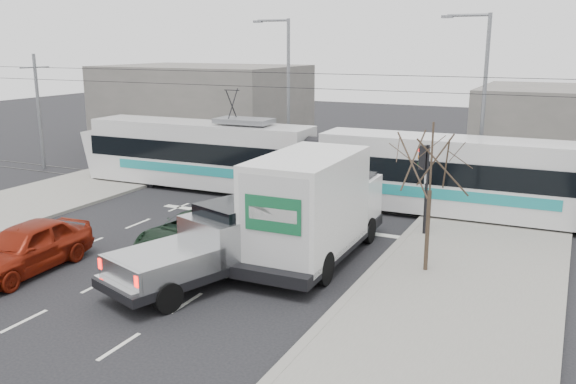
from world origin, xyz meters
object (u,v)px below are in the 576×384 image
at_px(tram, 316,164).
at_px(green_car, 192,231).
at_px(silver_pickup, 214,244).
at_px(navy_pickup, 308,217).
at_px(street_lamp_far, 286,86).
at_px(traffic_signal, 424,170).
at_px(red_car, 26,247).
at_px(box_truck, 315,207).
at_px(bare_tree, 431,164).
at_px(street_lamp_near, 480,96).

relative_size(tram, green_car, 5.38).
height_order(silver_pickup, navy_pickup, silver_pickup).
distance_m(tram, navy_pickup, 7.10).
bearing_deg(green_car, street_lamp_far, 110.38).
bearing_deg(traffic_signal, tram, 150.09).
height_order(tram, red_car, tram).
height_order(box_truck, navy_pickup, box_truck).
height_order(traffic_signal, silver_pickup, traffic_signal).
height_order(navy_pickup, red_car, navy_pickup).
bearing_deg(navy_pickup, bare_tree, -20.71).
xyz_separation_m(street_lamp_near, green_car, (-8.37, -12.63, -4.44)).
relative_size(traffic_signal, box_truck, 0.46).
xyz_separation_m(street_lamp_far, box_truck, (7.83, -13.81, -3.17)).
bearing_deg(bare_tree, traffic_signal, 105.76).
height_order(bare_tree, street_lamp_far, street_lamp_far).
xyz_separation_m(street_lamp_near, street_lamp_far, (-11.50, 2.00, 0.00)).
distance_m(bare_tree, navy_pickup, 5.48).
xyz_separation_m(box_truck, red_car, (-8.36, -5.33, -1.09)).
bearing_deg(silver_pickup, red_car, -141.68).
bearing_deg(street_lamp_near, red_car, -125.06).
xyz_separation_m(street_lamp_near, silver_pickup, (-5.88, -15.00, -3.91)).
bearing_deg(green_car, bare_tree, 15.76).
height_order(box_truck, red_car, box_truck).
relative_size(bare_tree, silver_pickup, 0.71).
xyz_separation_m(traffic_signal, tram, (-6.07, 3.49, -0.86)).
bearing_deg(green_car, red_car, -120.75).
relative_size(box_truck, navy_pickup, 1.33).
bearing_deg(green_car, tram, 88.69).
distance_m(navy_pickup, green_car, 4.44).
bearing_deg(silver_pickup, street_lamp_far, 127.39).
bearing_deg(street_lamp_far, navy_pickup, -60.82).
height_order(navy_pickup, green_car, navy_pickup).
xyz_separation_m(bare_tree, street_lamp_near, (-0.29, 11.50, 1.32)).
height_order(green_car, red_car, red_car).
distance_m(street_lamp_near, box_truck, 12.77).
bearing_deg(green_car, box_truck, 18.22).
bearing_deg(red_car, traffic_signal, 37.31).
relative_size(bare_tree, navy_pickup, 0.84).
xyz_separation_m(traffic_signal, street_lamp_near, (0.84, 7.50, 2.37)).
bearing_deg(street_lamp_near, navy_pickup, -112.70).
relative_size(box_truck, green_car, 1.64).
distance_m(tram, green_car, 8.83).
bearing_deg(red_car, tram, 65.27).
xyz_separation_m(tram, green_car, (-1.46, -8.62, -1.21)).
relative_size(street_lamp_far, box_truck, 1.14).
xyz_separation_m(traffic_signal, red_car, (-11.19, -9.64, -1.89)).
bearing_deg(silver_pickup, traffic_signal, 75.17).
bearing_deg(street_lamp_near, tram, -149.87).
relative_size(street_lamp_near, box_truck, 1.14).
relative_size(navy_pickup, green_car, 1.23).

